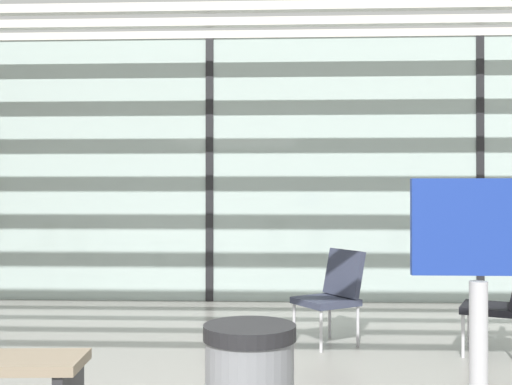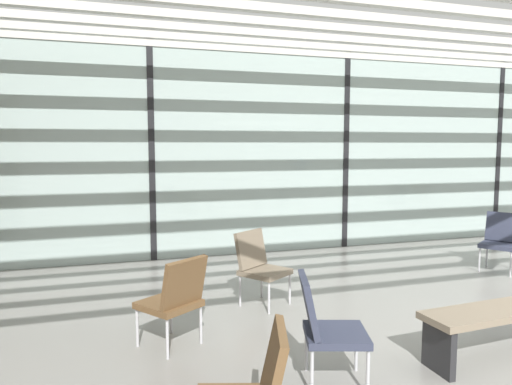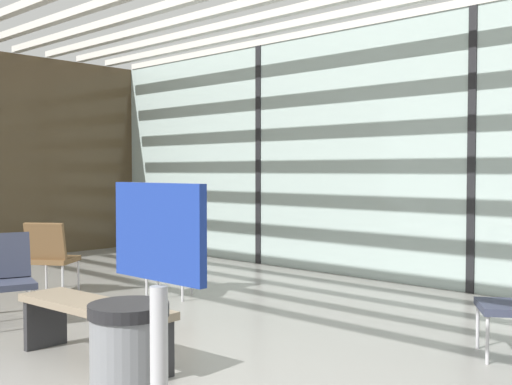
{
  "view_description": "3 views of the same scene",
  "coord_description": "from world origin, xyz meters",
  "views": [
    {
      "loc": [
        0.94,
        -2.83,
        1.38
      ],
      "look_at": [
        0.57,
        6.05,
        1.43
      ],
      "focal_mm": 43.01,
      "sensor_mm": 36.0,
      "label": 1
    },
    {
      "loc": [
        -4.18,
        -2.64,
        1.89
      ],
      "look_at": [
        -1.28,
        6.58,
        0.91
      ],
      "focal_mm": 33.16,
      "sensor_mm": 36.0,
      "label": 2
    },
    {
      "loc": [
        3.21,
        -2.04,
        1.48
      ],
      "look_at": [
        -1.95,
        3.46,
        1.21
      ],
      "focal_mm": 43.55,
      "sensor_mm": 36.0,
      "label": 3
    }
  ],
  "objects": [
    {
      "name": "window_mullion_2",
      "position": [
        3.5,
        5.2,
        1.72
      ],
      "size": [
        0.1,
        0.12,
        3.44
      ],
      "primitive_type": "cube",
      "color": "black",
      "rests_on": "ground"
    },
    {
      "name": "lounge_chair_5",
      "position": [
        -3.62,
        1.65,
        0.49
      ],
      "size": [
        0.69,
        0.7,
        0.87
      ],
      "rotation": [
        0.0,
        0.0,
        3.75
      ],
      "color": "brown",
      "rests_on": "ground"
    },
    {
      "name": "window_mullion_0",
      "position": [
        -3.5,
        5.2,
        1.72
      ],
      "size": [
        0.1,
        0.12,
        3.44
      ],
      "primitive_type": "cube",
      "color": "black",
      "rests_on": "ground"
    },
    {
      "name": "glass_curtain_wall",
      "position": [
        0.0,
        5.2,
        1.72
      ],
      "size": [
        14.0,
        0.08,
        3.44
      ],
      "primitive_type": "cube",
      "color": "#A3B7B2",
      "rests_on": "ground"
    },
    {
      "name": "lounge_chair_1",
      "position": [
        1.43,
        2.92,
        0.49
      ],
      "size": [
        0.7,
        0.69,
        0.87
      ],
      "rotation": [
        0.0,
        0.0,
        5.29
      ],
      "color": "#33384C",
      "rests_on": "ground"
    },
    {
      "name": "parked_airplane",
      "position": [
        1.62,
        11.65,
        1.88
      ],
      "size": [
        13.32,
        3.76,
        3.76
      ],
      "color": "#B2BCD6",
      "rests_on": "ground"
    },
    {
      "name": "window_mullion_1",
      "position": [
        0.0,
        5.2,
        1.72
      ],
      "size": [
        0.1,
        0.12,
        3.44
      ],
      "primitive_type": "cube",
      "color": "black",
      "rests_on": "ground"
    },
    {
      "name": "lounge_chair_2",
      "position": [
        -2.59,
        0.63,
        0.49
      ],
      "size": [
        0.65,
        0.62,
        0.87
      ],
      "rotation": [
        0.0,
        0.0,
        1.26
      ],
      "color": "#33384C",
      "rests_on": "ground"
    },
    {
      "name": "ceiling_slats",
      "position": [
        0.0,
        1.9,
        3.49
      ],
      "size": [
        13.72,
        6.72,
        0.1
      ],
      "color": "beige",
      "rests_on": "glass_curtain_wall"
    },
    {
      "name": "lounge_chair_6",
      "position": [
        -2.5,
        2.59,
        0.49
      ],
      "size": [
        0.69,
        0.71,
        0.87
      ],
      "rotation": [
        0.0,
        0.0,
        0.61
      ],
      "color": "#7F705B",
      "rests_on": "ground"
    },
    {
      "name": "waiting_bench",
      "position": [
        -0.93,
        0.55,
        0.36
      ],
      "size": [
        1.52,
        0.49,
        0.47
      ],
      "rotation": [
        0.0,
        0.0,
        0.06
      ],
      "color": "#7F705B",
      "rests_on": "ground"
    }
  ]
}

